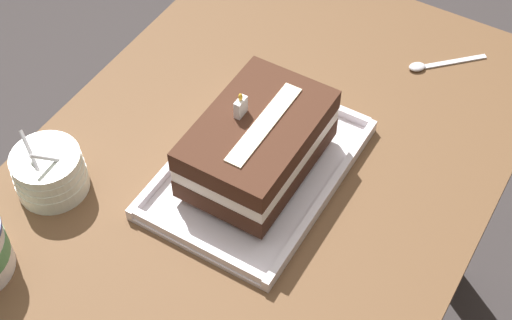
% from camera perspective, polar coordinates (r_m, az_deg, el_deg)
% --- Properties ---
extents(dining_table, '(1.10, 0.73, 0.77)m').
position_cam_1_polar(dining_table, '(1.31, -0.16, -4.21)').
color(dining_table, brown).
rests_on(dining_table, ground_plane).
extents(foil_tray, '(0.37, 0.25, 0.02)m').
position_cam_1_polar(foil_tray, '(1.21, 0.17, -0.73)').
color(foil_tray, silver).
rests_on(foil_tray, dining_table).
extents(birthday_cake, '(0.25, 0.16, 0.14)m').
position_cam_1_polar(birthday_cake, '(1.15, 0.18, 1.39)').
color(birthday_cake, '#3E2216').
rests_on(birthday_cake, foil_tray).
extents(bowl_stack, '(0.12, 0.12, 0.12)m').
position_cam_1_polar(bowl_stack, '(1.21, -15.62, -0.91)').
color(bowl_stack, silver).
rests_on(bowl_stack, dining_table).
extents(serving_spoon_near_tray, '(0.12, 0.12, 0.01)m').
position_cam_1_polar(serving_spoon_near_tray, '(1.42, 13.21, 7.13)').
color(serving_spoon_near_tray, silver).
rests_on(serving_spoon_near_tray, dining_table).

